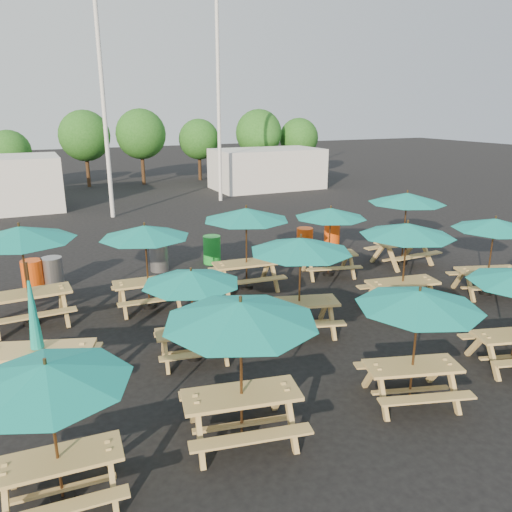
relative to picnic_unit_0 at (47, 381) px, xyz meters
name	(u,v)px	position (x,y,z in m)	size (l,w,h in m)	color
ground	(280,310)	(5.88, 4.78, -1.88)	(120.00, 120.00, 0.00)	black
picnic_unit_0	(47,381)	(0.00, 0.00, 0.00)	(2.31, 2.31, 2.14)	tan
picnic_unit_1	(37,340)	(-0.10, 3.19, -0.82)	(2.48, 2.32, 2.58)	tan
picnic_unit_2	(20,238)	(-0.19, 6.58, 0.35)	(2.72, 2.72, 2.54)	tan
picnic_unit_3	(241,318)	(2.80, 0.26, 0.24)	(2.88, 2.88, 2.42)	tan
picnic_unit_4	(191,281)	(2.93, 3.14, -0.10)	(2.37, 2.37, 2.03)	tan
picnic_unit_5	(145,235)	(2.74, 6.41, 0.15)	(2.48, 2.48, 2.31)	tan
picnic_unit_6	(419,304)	(6.05, -0.08, 0.04)	(2.78, 2.78, 2.19)	tan
picnic_unit_7	(301,249)	(5.66, 3.38, 0.20)	(3.00, 3.00, 2.37)	tan
picnic_unit_8	(246,218)	(5.74, 6.65, 0.29)	(2.74, 2.74, 2.47)	tan
picnic_unit_10	(407,234)	(8.84, 3.42, 0.22)	(2.81, 2.81, 2.40)	tan
picnic_unit_11	(331,216)	(8.64, 6.67, 0.08)	(2.77, 2.77, 2.23)	tan
picnic_unit_13	(494,228)	(11.86, 3.28, 0.11)	(2.92, 2.92, 2.27)	tan
picnic_unit_14	(407,201)	(11.60, 6.60, 0.32)	(2.68, 2.68, 2.51)	tan
waste_bin_0	(33,276)	(-0.04, 9.03, -1.39)	(0.60, 0.60, 0.97)	#E5490D
waste_bin_1	(53,273)	(0.50, 9.08, -1.39)	(0.60, 0.60, 0.97)	gray
waste_bin_2	(159,257)	(3.81, 9.45, -1.39)	(0.60, 0.60, 0.97)	gray
waste_bin_3	(212,250)	(5.69, 9.49, -1.39)	(0.60, 0.60, 0.97)	green
waste_bin_4	(305,241)	(9.21, 9.15, -1.39)	(0.60, 0.60, 0.97)	#E5490D
waste_bin_5	(332,235)	(10.66, 9.54, -1.39)	(0.60, 0.60, 0.97)	#E5490D
mast_0	(102,90)	(3.88, 18.78, 4.12)	(0.20, 0.20, 12.00)	silver
mast_1	(218,93)	(10.38, 20.78, 4.12)	(0.20, 0.20, 12.00)	silver
event_tent_1	(267,169)	(14.88, 23.78, -0.58)	(7.00, 4.00, 2.60)	silver
tree_2	(9,151)	(-0.51, 28.43, 0.75)	(2.59, 2.59, 3.93)	#382314
tree_3	(85,136)	(4.12, 29.49, 1.53)	(3.36, 3.36, 5.09)	#382314
tree_4	(141,134)	(7.77, 29.04, 1.58)	(3.41, 3.41, 5.17)	#382314
tree_5	(199,139)	(12.10, 29.45, 1.09)	(2.94, 2.94, 4.45)	#382314
tree_6	(259,133)	(16.11, 27.67, 1.55)	(3.38, 3.38, 5.13)	#382314
tree_7	(299,138)	(19.50, 27.70, 1.11)	(2.95, 2.95, 4.48)	#382314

